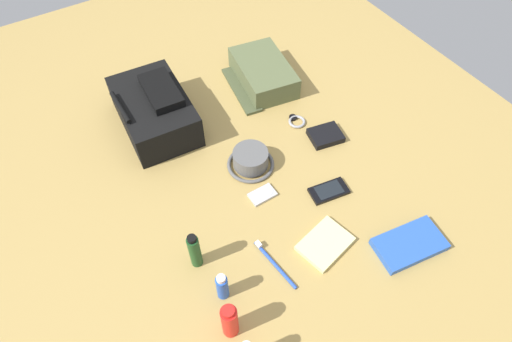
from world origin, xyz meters
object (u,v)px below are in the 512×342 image
media_player (262,195)px  cell_phone (329,191)px  sunscreen_spray (230,321)px  toothbrush (273,262)px  deodorant_spray (222,287)px  shampoo_bottle (195,251)px  wristwatch (296,121)px  bucket_hat (251,160)px  backpack (155,110)px  wallet (326,136)px  toiletry_pouch (262,74)px  paperback_novel (409,245)px  notepad (325,244)px

media_player → cell_phone: bearing=-118.0°
sunscreen_spray → toothbrush: (0.10, -0.19, -0.06)m
cell_phone → deodorant_spray: bearing=104.8°
deodorant_spray → shampoo_bottle: size_ratio=0.75×
sunscreen_spray → wristwatch: 0.78m
bucket_hat → backpack: bearing=28.9°
media_player → wallet: size_ratio=0.77×
bucket_hat → wristwatch: bucket_hat is taller
backpack → bucket_hat: 0.39m
toothbrush → bucket_hat: bearing=-21.2°
toiletry_pouch → paperback_novel: 0.84m
paperback_novel → media_player: paperback_novel is taller
toothbrush → notepad: (-0.03, -0.16, 0.00)m
sunscreen_spray → media_player: size_ratio=1.70×
backpack → notepad: size_ratio=2.45×
toiletry_pouch → wristwatch: size_ratio=4.42×
backpack → toiletry_pouch: bearing=-90.7°
media_player → toiletry_pouch: bearing=-32.0°
sunscreen_spray → deodorant_spray: size_ratio=1.32×
backpack → media_player: 0.49m
deodorant_spray → notepad: (-0.03, -0.33, -0.04)m
toiletry_pouch → toothbrush: 0.78m
shampoo_bottle → media_player: size_ratio=1.71×
cell_phone → wallet: (0.19, -0.13, 0.01)m
shampoo_bottle → cell_phone: (-0.00, -0.47, -0.06)m
bucket_hat → cell_phone: bearing=-145.2°
backpack → paperback_novel: (-0.84, -0.42, -0.06)m
backpack → wristwatch: bearing=-120.6°
toiletry_pouch → shampoo_bottle: size_ratio=2.16×
shampoo_bottle → paperback_novel: bearing=-117.0°
sunscreen_spray → paperback_novel: (-0.06, -0.56, -0.06)m
toiletry_pouch → cell_phone: toiletry_pouch is taller
cell_phone → wallet: 0.23m
wristwatch → sunscreen_spray: bearing=132.4°
wallet → wristwatch: bearing=31.6°
bucket_hat → wristwatch: 0.26m
deodorant_spray → media_player: 0.35m
sunscreen_spray → wallet: sunscreen_spray is taller
shampoo_bottle → deodorant_spray: bearing=-171.8°
backpack → sunscreen_spray: (-0.78, 0.14, 0.00)m
bucket_hat → notepad: 0.37m
wallet → backpack: bearing=62.9°
wristwatch → bucket_hat: bearing=108.8°
sunscreen_spray → notepad: (0.07, -0.36, -0.06)m
shampoo_bottle → toothbrush: size_ratio=0.81×
sunscreen_spray → paperback_novel: size_ratio=0.67×
toiletry_pouch → cell_phone: (-0.56, 0.10, -0.04)m
shampoo_bottle → wristwatch: 0.64m
toiletry_pouch → sunscreen_spray: bearing=143.1°
paperback_novel → notepad: size_ratio=1.44×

